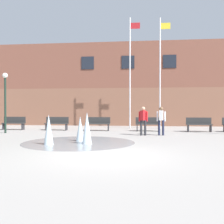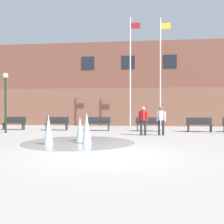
% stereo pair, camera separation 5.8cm
% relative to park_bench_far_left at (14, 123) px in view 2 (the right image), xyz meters
% --- Properties ---
extents(ground_plane, '(100.00, 100.00, 0.00)m').
position_rel_park_bench_far_left_xyz_m(ground_plane, '(7.78, -9.26, -0.48)').
color(ground_plane, gray).
extents(library_building, '(36.00, 6.05, 7.24)m').
position_rel_park_bench_far_left_xyz_m(library_building, '(7.78, 7.91, 3.14)').
color(library_building, brown).
rests_on(library_building, ground).
extents(splash_fountain, '(4.92, 4.92, 1.34)m').
position_rel_park_bench_far_left_xyz_m(splash_fountain, '(6.01, -6.47, -0.01)').
color(splash_fountain, gray).
rests_on(splash_fountain, ground).
extents(park_bench_far_left, '(1.60, 0.44, 0.91)m').
position_rel_park_bench_far_left_xyz_m(park_bench_far_left, '(0.00, 0.00, 0.00)').
color(park_bench_far_left, '#28282D').
rests_on(park_bench_far_left, ground).
extents(park_bench_left_of_flagpoles, '(1.60, 0.44, 0.91)m').
position_rel_park_bench_far_left_xyz_m(park_bench_left_of_flagpoles, '(3.13, -0.08, 0.00)').
color(park_bench_left_of_flagpoles, '#28282D').
rests_on(park_bench_left_of_flagpoles, ground).
extents(park_bench_under_left_flagpole, '(1.60, 0.44, 0.91)m').
position_rel_park_bench_far_left_xyz_m(park_bench_under_left_flagpole, '(6.02, -0.14, 0.00)').
color(park_bench_under_left_flagpole, '#28282D').
rests_on(park_bench_under_left_flagpole, ground).
extents(park_bench_center, '(1.60, 0.44, 0.91)m').
position_rel_park_bench_far_left_xyz_m(park_bench_center, '(9.33, -0.14, 0.00)').
color(park_bench_center, '#28282D').
rests_on(park_bench_center, ground).
extents(park_bench_near_trashcan, '(1.60, 0.44, 0.91)m').
position_rel_park_bench_far_left_xyz_m(park_bench_near_trashcan, '(12.59, -0.22, 0.00)').
color(park_bench_near_trashcan, '#28282D').
rests_on(park_bench_near_trashcan, ground).
extents(adult_in_red, '(0.50, 0.39, 1.59)m').
position_rel_park_bench_far_left_xyz_m(adult_in_red, '(9.00, -2.94, 0.45)').
color(adult_in_red, '#28282D').
rests_on(adult_in_red, ground).
extents(adult_watching, '(0.50, 0.37, 1.59)m').
position_rel_park_bench_far_left_xyz_m(adult_watching, '(9.99, -2.80, 0.45)').
color(adult_watching, '#1E233D').
rests_on(adult_watching, ground).
extents(flagpole_left, '(0.80, 0.10, 8.32)m').
position_rel_park_bench_far_left_xyz_m(flagpole_left, '(8.09, 2.22, 3.93)').
color(flagpole_left, silver).
rests_on(flagpole_left, ground).
extents(flagpole_right, '(0.80, 0.10, 8.22)m').
position_rel_park_bench_far_left_xyz_m(flagpole_right, '(10.32, 2.22, 3.88)').
color(flagpole_right, silver).
rests_on(flagpole_right, ground).
extents(lamp_post_left_lane, '(0.32, 0.32, 3.66)m').
position_rel_park_bench_far_left_xyz_m(lamp_post_left_lane, '(0.68, -2.41, 1.93)').
color(lamp_post_left_lane, '#192D23').
rests_on(lamp_post_left_lane, ground).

